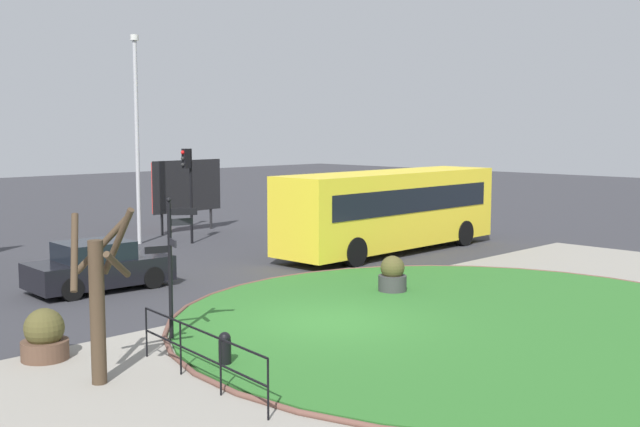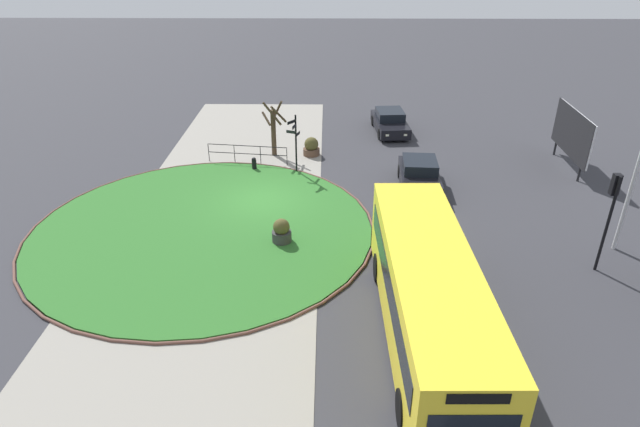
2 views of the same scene
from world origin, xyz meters
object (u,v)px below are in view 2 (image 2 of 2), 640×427
Objects in this scene: planter_near_signpost at (311,147)px; car_far_lane at (390,122)px; traffic_light_near at (612,201)px; signpost_directional at (295,140)px; billboard_right at (572,133)px; planter_kerbside at (282,232)px; street_tree_bare at (274,128)px; car_near_lane at (419,175)px; bollard_foreground at (254,164)px; bus_yellow at (428,296)px.

car_far_lane is at bearing 130.41° from planter_near_signpost.
signpost_directional is at bearing 55.23° from traffic_light_near.
billboard_right reaches higher than planter_kerbside.
planter_near_signpost is 0.33× the size of street_tree_bare.
car_far_lane is 4.17× the size of planter_near_signpost.
billboard_right reaches higher than car_near_lane.
street_tree_bare is (0.07, -2.08, 1.18)m from planter_near_signpost.
planter_kerbside is at bearing -45.73° from car_near_lane.
car_near_lane reaches higher than planter_kerbside.
car_near_lane is 1.26× the size of street_tree_bare.
street_tree_bare is (-1.50, -15.82, -0.26)m from billboard_right.
planter_near_signpost is (-2.20, 2.98, 0.10)m from bollard_foreground.
signpost_directional is 2.82m from street_tree_bare.
signpost_directional reaches higher than billboard_right.
street_tree_bare is at bearing -151.59° from signpost_directional.
car_near_lane is at bearing -69.71° from billboard_right.
street_tree_bare is (-2.14, 0.90, 1.28)m from bollard_foreground.
traffic_light_near reaches higher than planter_near_signpost.
traffic_light_near is (-4.09, 7.07, 1.17)m from bus_yellow.
traffic_light_near is at bearing 17.22° from car_far_lane.
billboard_right is at bearing 92.19° from bollard_foreground.
planter_kerbside is (13.85, -5.79, -0.13)m from car_far_lane.
planter_near_signpost is at bearing 126.47° from bollard_foreground.
bollard_foreground is 8.66m from car_near_lane.
bus_yellow is 17.01m from billboard_right.
planter_kerbside is at bearing 84.31° from traffic_light_near.
planter_near_signpost is 9.77m from planter_kerbside.
traffic_light_near is at bearing 44.03° from planter_near_signpost.
traffic_light_near is 10.22m from billboard_right.
street_tree_bare is at bearing -115.49° from car_near_lane.
bus_yellow is 2.51× the size of car_near_lane.
billboard_right is at bearing 84.59° from street_tree_bare.
street_tree_bare is (-15.40, -6.01, 0.03)m from bus_yellow.
billboard_right is at bearing 111.43° from car_near_lane.
billboard_right is 15.89m from street_tree_bare.
planter_kerbside is (5.48, -6.37, -0.16)m from car_near_lane.
street_tree_bare reaches higher than bus_yellow.
bollard_foreground is at bearing -22.81° from street_tree_bare.
signpost_directional is 14.73m from traffic_light_near.
car_far_lane reaches higher than bollard_foreground.
bollard_foreground is 7.80m from planter_kerbside.
bollard_foreground is at bearing -100.06° from car_near_lane.
car_near_lane is at bearing 52.00° from planter_near_signpost.
bollard_foreground is at bearing -85.39° from billboard_right.
signpost_directional is 6.52m from car_near_lane.
car_far_lane is at bearing 157.32° from planter_kerbside.
street_tree_bare reaches higher than planter_near_signpost.
bollard_foreground is at bearing -55.48° from car_far_lane.
traffic_light_near reaches higher than billboard_right.
signpost_directional is 0.31× the size of bus_yellow.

